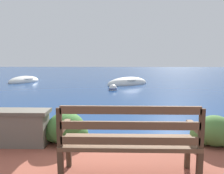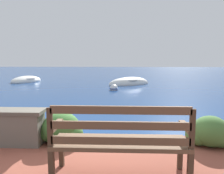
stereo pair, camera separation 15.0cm
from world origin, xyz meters
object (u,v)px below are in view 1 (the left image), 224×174
rowboat_nearest (128,83)px  rowboat_mid (24,81)px  mooring_buoy (113,88)px  park_bench (129,139)px

rowboat_nearest → rowboat_mid: bearing=137.6°
mooring_buoy → rowboat_mid: bearing=149.5°
park_bench → rowboat_mid: park_bench is taller
park_bench → rowboat_nearest: 11.50m
rowboat_mid → mooring_buoy: 7.44m
rowboat_mid → mooring_buoy: rowboat_mid is taller
rowboat_mid → mooring_buoy: size_ratio=5.78×
park_bench → rowboat_nearest: (0.52, 11.48, -0.63)m
park_bench → rowboat_nearest: park_bench is taller
rowboat_nearest → park_bench: bearing=-124.8°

